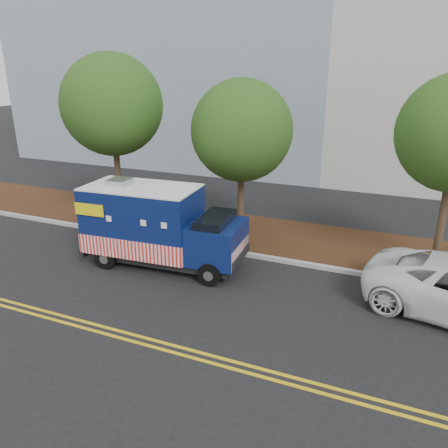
% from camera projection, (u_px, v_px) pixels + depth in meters
% --- Properties ---
extents(ground, '(120.00, 120.00, 0.00)m').
position_uv_depth(ground, '(195.00, 265.00, 15.37)').
color(ground, black).
rests_on(ground, ground).
extents(curb, '(120.00, 0.18, 0.15)m').
position_uv_depth(curb, '(211.00, 248.00, 16.56)').
color(curb, '#9E9E99').
rests_on(curb, ground).
extents(mulch_strip, '(120.00, 4.00, 0.15)m').
position_uv_depth(mulch_strip, '(232.00, 230.00, 18.38)').
color(mulch_strip, '#301D0D').
rests_on(mulch_strip, ground).
extents(centerline_near, '(120.00, 0.10, 0.01)m').
position_uv_depth(centerline_near, '(120.00, 331.00, 11.52)').
color(centerline_near, gold).
rests_on(centerline_near, ground).
extents(centerline_far, '(120.00, 0.10, 0.01)m').
position_uv_depth(centerline_far, '(114.00, 336.00, 11.30)').
color(centerline_far, gold).
rests_on(centerline_far, ground).
extents(tree_a, '(4.15, 4.15, 7.17)m').
position_uv_depth(tree_a, '(112.00, 105.00, 17.83)').
color(tree_a, '#38281C').
rests_on(tree_a, ground).
extents(tree_b, '(3.94, 3.94, 6.21)m').
position_uv_depth(tree_b, '(242.00, 131.00, 16.83)').
color(tree_b, '#38281C').
rests_on(tree_b, ground).
extents(sign_post, '(0.06, 0.06, 2.40)m').
position_uv_depth(sign_post, '(163.00, 209.00, 17.44)').
color(sign_post, '#473828').
rests_on(sign_post, ground).
extents(food_truck, '(5.75, 2.48, 2.96)m').
position_uv_depth(food_truck, '(156.00, 228.00, 15.03)').
color(food_truck, black).
rests_on(food_truck, ground).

